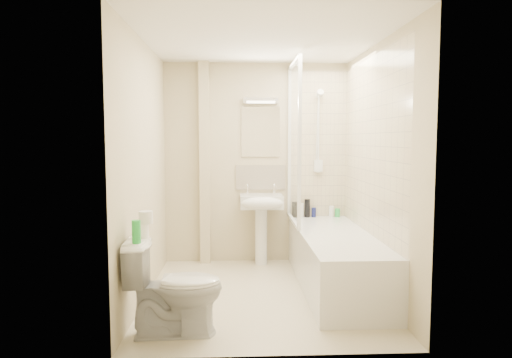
{
  "coord_description": "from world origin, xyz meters",
  "views": [
    {
      "loc": [
        -0.25,
        -4.27,
        1.49
      ],
      "look_at": [
        -0.05,
        0.2,
        1.1
      ],
      "focal_mm": 32.0,
      "sensor_mm": 36.0,
      "label": 1
    }
  ],
  "objects": [
    {
      "name": "green_bottle",
      "position": [
        -0.98,
        -0.96,
        0.82
      ],
      "size": [
        0.06,
        0.06,
        0.17
      ],
      "primitive_type": "cylinder",
      "color": "green",
      "rests_on": "toilet"
    },
    {
      "name": "toilet_roll_upper",
      "position": [
        -0.94,
        -0.77,
        0.89
      ],
      "size": [
        0.11,
        0.11,
        0.1
      ],
      "primitive_type": "cylinder",
      "color": "white",
      "rests_on": "toilet_roll_lower"
    },
    {
      "name": "wall_back",
      "position": [
        0.0,
        1.25,
        1.2
      ],
      "size": [
        2.2,
        0.02,
        2.4
      ],
      "primitive_type": "cube",
      "color": "beige",
      "rests_on": "ground"
    },
    {
      "name": "floor",
      "position": [
        0.0,
        0.0,
        0.0
      ],
      "size": [
        2.5,
        2.5,
        0.0
      ],
      "primitive_type": "plane",
      "color": "beige",
      "rests_on": "ground"
    },
    {
      "name": "ceiling",
      "position": [
        0.0,
        0.0,
        2.4
      ],
      "size": [
        2.2,
        2.5,
        0.02
      ],
      "primitive_type": "cube",
      "color": "white",
      "rests_on": "wall_back"
    },
    {
      "name": "bottle_green",
      "position": [
        0.98,
        1.16,
        0.6
      ],
      "size": [
        0.06,
        0.06,
        0.1
      ],
      "primitive_type": "cylinder",
      "color": "green",
      "rests_on": "bathtub"
    },
    {
      "name": "tile_right",
      "position": [
        1.09,
        0.2,
        1.42
      ],
      "size": [
        0.01,
        2.1,
        1.75
      ],
      "primitive_type": "cube",
      "color": "beige",
      "rests_on": "wall_right"
    },
    {
      "name": "bottle_white_a",
      "position": [
        0.54,
        1.16,
        0.63
      ],
      "size": [
        0.06,
        0.06,
        0.17
      ],
      "primitive_type": "cylinder",
      "color": "silver",
      "rests_on": "bathtub"
    },
    {
      "name": "bottle_white_b",
      "position": [
        0.91,
        1.16,
        0.62
      ],
      "size": [
        0.06,
        0.06,
        0.13
      ],
      "primitive_type": "cylinder",
      "color": "white",
      "rests_on": "bathtub"
    },
    {
      "name": "toilet",
      "position": [
        -0.72,
        -0.85,
        0.37
      ],
      "size": [
        0.46,
        0.75,
        0.74
      ],
      "primitive_type": "imported",
      "rotation": [
        0.0,
        0.0,
        1.6
      ],
      "color": "white",
      "rests_on": "ground"
    },
    {
      "name": "toilet_roll_lower",
      "position": [
        -0.98,
        -0.76,
        0.79
      ],
      "size": [
        0.11,
        0.11,
        0.11
      ],
      "primitive_type": "cylinder",
      "color": "white",
      "rests_on": "toilet"
    },
    {
      "name": "bottle_black_a",
      "position": [
        0.46,
        1.16,
        0.64
      ],
      "size": [
        0.06,
        0.06,
        0.19
      ],
      "primitive_type": "cylinder",
      "color": "black",
      "rests_on": "bathtub"
    },
    {
      "name": "splashback",
      "position": [
        0.05,
        1.24,
        1.03
      ],
      "size": [
        0.6,
        0.02,
        0.3
      ],
      "primitive_type": "cube",
      "color": "beige",
      "rests_on": "wall_back"
    },
    {
      "name": "wall_left",
      "position": [
        -1.1,
        0.0,
        1.2
      ],
      "size": [
        0.02,
        2.5,
        2.4
      ],
      "primitive_type": "cube",
      "color": "beige",
      "rests_on": "ground"
    },
    {
      "name": "bathtub",
      "position": [
        0.75,
        0.2,
        0.29
      ],
      "size": [
        0.7,
        2.1,
        0.55
      ],
      "color": "white",
      "rests_on": "ground"
    },
    {
      "name": "wall_right",
      "position": [
        1.1,
        0.0,
        1.2
      ],
      "size": [
        0.02,
        2.5,
        2.4
      ],
      "primitive_type": "cube",
      "color": "beige",
      "rests_on": "ground"
    },
    {
      "name": "pipe_boxing",
      "position": [
        -0.62,
        1.19,
        1.2
      ],
      "size": [
        0.12,
        0.12,
        2.4
      ],
      "primitive_type": "cube",
      "color": "beige",
      "rests_on": "ground"
    },
    {
      "name": "strip_light",
      "position": [
        0.05,
        1.22,
        1.95
      ],
      "size": [
        0.42,
        0.07,
        0.07
      ],
      "primitive_type": "cube",
      "color": "silver",
      "rests_on": "wall_back"
    },
    {
      "name": "bottle_black_b",
      "position": [
        0.61,
        1.16,
        0.66
      ],
      "size": [
        0.07,
        0.07,
        0.22
      ],
      "primitive_type": "cylinder",
      "color": "black",
      "rests_on": "bathtub"
    },
    {
      "name": "tile_back",
      "position": [
        0.75,
        1.24,
        1.42
      ],
      "size": [
        0.7,
        0.01,
        1.75
      ],
      "primitive_type": "cube",
      "color": "beige",
      "rests_on": "wall_back"
    },
    {
      "name": "shower_screen",
      "position": [
        0.4,
        0.8,
        1.45
      ],
      "size": [
        0.04,
        0.92,
        1.8
      ],
      "color": "white",
      "rests_on": "bathtub"
    },
    {
      "name": "mirror",
      "position": [
        0.05,
        1.24,
        1.58
      ],
      "size": [
        0.46,
        0.01,
        0.6
      ],
      "primitive_type": "cube",
      "color": "white",
      "rests_on": "wall_back"
    },
    {
      "name": "bottle_blue",
      "position": [
        0.69,
        1.16,
        0.61
      ],
      "size": [
        0.05,
        0.05,
        0.12
      ],
      "primitive_type": "cylinder",
      "color": "navy",
      "rests_on": "bathtub"
    },
    {
      "name": "shower_fixture",
      "position": [
        0.75,
        1.19,
        1.55
      ],
      "size": [
        0.1,
        0.16,
        0.99
      ],
      "color": "white",
      "rests_on": "wall_back"
    },
    {
      "name": "pedestal_sink",
      "position": [
        0.05,
        1.01,
        0.67
      ],
      "size": [
        0.5,
        0.47,
        0.96
      ],
      "color": "white",
      "rests_on": "ground"
    }
  ]
}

